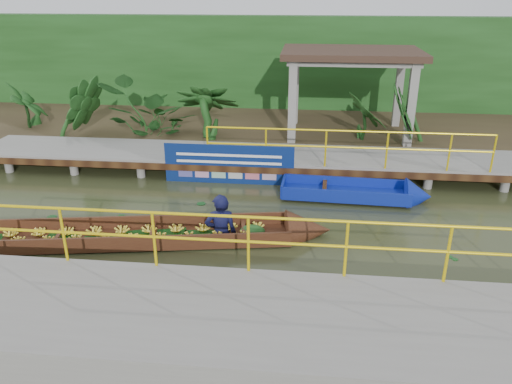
# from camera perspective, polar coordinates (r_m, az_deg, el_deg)

# --- Properties ---
(ground) EXTENTS (80.00, 80.00, 0.00)m
(ground) POSITION_cam_1_polar(r_m,az_deg,el_deg) (11.60, -2.97, -3.57)
(ground) COLOR #2F3319
(ground) RESTS_ON ground
(land_strip) EXTENTS (30.00, 8.00, 0.45)m
(land_strip) POSITION_cam_1_polar(r_m,az_deg,el_deg) (18.51, 0.60, 7.34)
(land_strip) COLOR #332619
(land_strip) RESTS_ON ground
(far_dock) EXTENTS (16.00, 2.06, 1.66)m
(far_dock) POSITION_cam_1_polar(r_m,az_deg,el_deg) (14.56, -0.86, 4.07)
(far_dock) COLOR slate
(far_dock) RESTS_ON ground
(near_dock) EXTENTS (18.00, 2.40, 1.73)m
(near_dock) POSITION_cam_1_polar(r_m,az_deg,el_deg) (7.79, -0.37, -15.62)
(near_dock) COLOR slate
(near_dock) RESTS_ON ground
(pavilion) EXTENTS (4.40, 3.00, 3.00)m
(pavilion) POSITION_cam_1_polar(r_m,az_deg,el_deg) (16.78, 10.81, 14.40)
(pavilion) COLOR slate
(pavilion) RESTS_ON ground
(foliage_backdrop) EXTENTS (30.00, 0.80, 4.00)m
(foliage_backdrop) POSITION_cam_1_polar(r_m,az_deg,el_deg) (20.58, 1.31, 13.96)
(foliage_backdrop) COLOR #173C13
(foliage_backdrop) RESTS_ON ground
(vendor_boat) EXTENTS (9.74, 2.56, 2.33)m
(vendor_boat) POSITION_cam_1_polar(r_m,az_deg,el_deg) (11.02, -14.53, -4.16)
(vendor_boat) COLOR #39190F
(vendor_boat) RESTS_ON ground
(moored_blue_boat) EXTENTS (3.82, 1.17, 0.90)m
(moored_blue_boat) POSITION_cam_1_polar(r_m,az_deg,el_deg) (13.13, 14.11, -0.26)
(moored_blue_boat) COLOR navy
(moored_blue_boat) RESTS_ON ground
(blue_banner) EXTENTS (3.57, 0.04, 1.12)m
(blue_banner) POSITION_cam_1_polar(r_m,az_deg,el_deg) (13.71, -3.12, 3.17)
(blue_banner) COLOR navy
(blue_banner) RESTS_ON ground
(tropical_plants) EXTENTS (14.29, 1.29, 1.61)m
(tropical_plants) POSITION_cam_1_polar(r_m,az_deg,el_deg) (16.41, -6.31, 8.91)
(tropical_plants) COLOR #173C13
(tropical_plants) RESTS_ON ground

